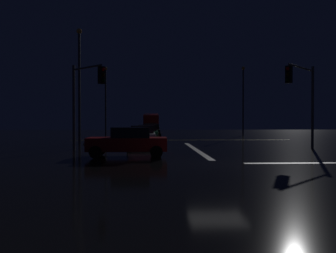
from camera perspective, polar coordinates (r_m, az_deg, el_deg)
name	(u,v)px	position (r m, az deg, el deg)	size (l,w,h in m)	color
ground	(217,165)	(15.92, 7.94, -6.15)	(120.00, 120.00, 0.10)	black
stop_line_north	(196,149)	(23.51, 4.51, -3.73)	(0.35, 13.18, 0.01)	white
centre_line_ns	(181,140)	(35.03, 2.18, -2.20)	(22.00, 0.15, 0.01)	yellow
sedan_white	(143,136)	(25.57, -4.15, -1.57)	(2.02, 4.33, 1.57)	silver
sedan_green	(148,133)	(31.34, -3.34, -1.11)	(2.02, 4.33, 1.57)	#14512D
sedan_black	(151,131)	(37.72, -2.70, -0.76)	(2.02, 4.33, 1.57)	black
sedan_silver	(151,130)	(44.42, -2.70, -0.51)	(2.02, 4.33, 1.57)	#B7B7BC
sedan_gray	(151,129)	(50.63, -2.70, -0.34)	(2.02, 4.33, 1.57)	slate
box_truck	(151,122)	(58.67, -2.75, 0.72)	(2.68, 8.28, 3.08)	red
sedan_red_crossing	(128,142)	(18.91, -6.50, -2.44)	(4.33, 2.02, 1.57)	maroon
traffic_signal_nw	(86,91)	(23.17, -13.23, 5.65)	(2.47, 2.47, 5.61)	#4C4C51
traffic_signal_ne	(303,90)	(24.53, 21.01, 5.51)	(3.08, 3.08, 5.64)	#4C4C51
streetlamp_left_near	(79,78)	(29.67, -14.20, 7.65)	(0.44, 0.44, 9.41)	#424247
streetlamp_left_far	(106,96)	(45.36, -10.09, 4.88)	(0.44, 0.44, 8.74)	#424247
streetlamp_right_far	(243,96)	(46.47, 12.10, 4.90)	(0.44, 0.44, 8.93)	#424247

